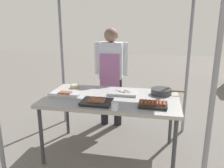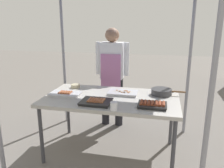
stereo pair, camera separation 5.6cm
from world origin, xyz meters
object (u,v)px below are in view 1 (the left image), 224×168
at_px(tray_spring_rolls, 97,102).
at_px(tray_meat_skewers, 123,93).
at_px(vendor_woman, 111,70).
at_px(stall_table, 111,101).
at_px(cooking_wok, 161,91).
at_px(tray_pork_links, 153,104).
at_px(tray_grilled_sausages, 65,94).
at_px(drink_cup_near_edge, 115,106).
at_px(condiment_bowl, 75,86).

bearing_deg(tray_spring_rolls, tray_meat_skewers, 59.21).
relative_size(tray_meat_skewers, vendor_woman, 0.23).
height_order(stall_table, vendor_woman, vendor_woman).
relative_size(stall_table, cooking_wok, 3.90).
bearing_deg(stall_table, tray_meat_skewers, 50.91).
bearing_deg(tray_spring_rolls, tray_pork_links, 2.83).
xyz_separation_m(tray_grilled_sausages, drink_cup_near_edge, (0.69, -0.34, 0.02)).
xyz_separation_m(tray_grilled_sausages, tray_spring_rolls, (0.45, -0.19, 0.00)).
bearing_deg(tray_meat_skewers, vendor_woman, 113.09).
relative_size(stall_table, condiment_bowl, 13.30).
height_order(tray_meat_skewers, drink_cup_near_edge, drink_cup_near_edge).
height_order(tray_spring_rolls, drink_cup_near_edge, drink_cup_near_edge).
xyz_separation_m(tray_meat_skewers, drink_cup_near_edge, (0.00, -0.55, 0.03)).
bearing_deg(stall_table, cooking_wok, 20.83).
relative_size(tray_grilled_sausages, tray_pork_links, 1.23).
bearing_deg(drink_cup_near_edge, tray_grilled_sausages, 153.35).
relative_size(tray_meat_skewers, tray_pork_links, 1.18).
bearing_deg(tray_pork_links, tray_grilled_sausages, 171.40).
height_order(tray_spring_rolls, vendor_woman, vendor_woman).
xyz_separation_m(tray_pork_links, cooking_wok, (0.09, 0.44, 0.02)).
bearing_deg(tray_grilled_sausages, vendor_woman, 65.74).
distance_m(tray_spring_rolls, vendor_woman, 1.08).
relative_size(tray_meat_skewers, tray_spring_rolls, 1.07).
distance_m(tray_meat_skewers, vendor_woman, 0.75).
bearing_deg(cooking_wok, vendor_woman, 141.74).
height_order(cooking_wok, drink_cup_near_edge, drink_cup_near_edge).
height_order(stall_table, tray_grilled_sausages, tray_grilled_sausages).
distance_m(tray_spring_rolls, drink_cup_near_edge, 0.28).
bearing_deg(condiment_bowl, drink_cup_near_edge, -45.20).
height_order(cooking_wok, condiment_bowl, cooking_wok).
bearing_deg(vendor_woman, tray_grilled_sausages, 65.74).
xyz_separation_m(tray_grilled_sausages, cooking_wok, (1.16, 0.28, 0.02)).
height_order(tray_spring_rolls, cooking_wok, cooking_wok).
bearing_deg(condiment_bowl, tray_meat_skewers, -12.08).
relative_size(cooking_wok, condiment_bowl, 3.41).
xyz_separation_m(cooking_wok, condiment_bowl, (-1.16, 0.07, -0.02)).
xyz_separation_m(condiment_bowl, drink_cup_near_edge, (0.69, -0.69, 0.02)).
distance_m(tray_grilled_sausages, condiment_bowl, 0.35).
relative_size(tray_grilled_sausages, condiment_bowl, 3.10).
bearing_deg(stall_table, vendor_woman, 101.69).
distance_m(cooking_wok, drink_cup_near_edge, 0.78).
distance_m(stall_table, tray_meat_skewers, 0.20).
distance_m(tray_grilled_sausages, tray_meat_skewers, 0.71).
distance_m(tray_meat_skewers, drink_cup_near_edge, 0.55).
bearing_deg(tray_pork_links, tray_meat_skewers, 136.46).
relative_size(tray_spring_rolls, drink_cup_near_edge, 3.91).
bearing_deg(cooking_wok, tray_spring_rolls, -146.29).
bearing_deg(tray_meat_skewers, stall_table, -129.09).
bearing_deg(drink_cup_near_edge, condiment_bowl, 134.80).
distance_m(tray_grilled_sausages, tray_pork_links, 1.08).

